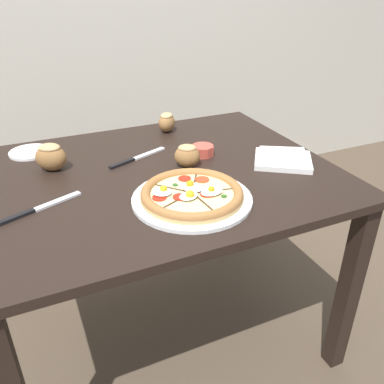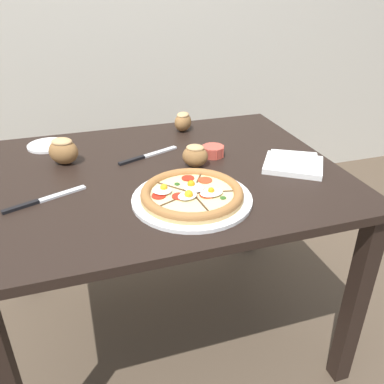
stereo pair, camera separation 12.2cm
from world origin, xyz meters
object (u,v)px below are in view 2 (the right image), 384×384
object	(u,v)px
bread_piece_far	(196,156)
knife_spare	(148,156)
bread_piece_mid	(63,150)
ramekin_bowl	(213,151)
knife_main	(44,199)
dining_table	(165,196)
pizza	(192,195)
bread_piece_near	(183,121)
side_saucer	(47,145)
napkin_folded	(293,163)

from	to	relation	value
bread_piece_far	knife_spare	distance (m)	0.20
bread_piece_mid	bread_piece_far	distance (m)	0.47
ramekin_bowl	knife_main	world-z (taller)	ramekin_bowl
bread_piece_far	knife_main	xyz separation A→B (m)	(-0.51, -0.09, -0.04)
dining_table	ramekin_bowl	xyz separation A→B (m)	(0.21, 0.07, 0.12)
bread_piece_mid	bread_piece_far	world-z (taller)	bread_piece_mid
knife_spare	bread_piece_mid	bearing A→B (deg)	151.74
dining_table	bread_piece_far	world-z (taller)	bread_piece_far
pizza	knife_spare	world-z (taller)	pizza
ramekin_bowl	bread_piece_far	size ratio (longest dim) A/B	0.78
bread_piece_far	knife_main	distance (m)	0.52
pizza	bread_piece_far	xyz separation A→B (m)	(0.09, 0.23, 0.02)
ramekin_bowl	bread_piece_mid	distance (m)	0.55
bread_piece_near	dining_table	bearing A→B (deg)	-115.89
pizza	side_saucer	distance (m)	0.72
dining_table	bread_piece_mid	xyz separation A→B (m)	(-0.33, 0.17, 0.15)
bread_piece_mid	knife_main	distance (m)	0.28
dining_table	knife_spare	distance (m)	0.17
napkin_folded	bread_piece_far	size ratio (longest dim) A/B	2.33
knife_spare	side_saucer	distance (m)	0.42
pizza	napkin_folded	size ratio (longest dim) A/B	1.41
ramekin_bowl	dining_table	bearing A→B (deg)	-162.15
bread_piece_near	knife_main	size ratio (longest dim) A/B	0.46
bread_piece_far	side_saucer	world-z (taller)	bread_piece_far
pizza	side_saucer	bearing A→B (deg)	125.43
napkin_folded	knife_main	size ratio (longest dim) A/B	1.05
bread_piece_near	knife_main	xyz separation A→B (m)	(-0.58, -0.46, -0.04)
bread_piece_mid	side_saucer	size ratio (longest dim) A/B	0.87
bread_piece_mid	dining_table	bearing A→B (deg)	-26.88
dining_table	napkin_folded	distance (m)	0.47
dining_table	knife_spare	xyz separation A→B (m)	(-0.03, 0.14, 0.11)
napkin_folded	bread_piece_far	xyz separation A→B (m)	(-0.33, 0.11, 0.03)
pizza	knife_main	size ratio (longest dim) A/B	1.48
bread_piece_mid	knife_main	bearing A→B (deg)	-105.21
pizza	bread_piece_mid	world-z (taller)	bread_piece_mid
dining_table	knife_spare	bearing A→B (deg)	102.42
pizza	bread_piece_near	bearing A→B (deg)	75.95
napkin_folded	bread_piece_mid	bearing A→B (deg)	159.81
napkin_folded	bread_piece_mid	distance (m)	0.82
bread_piece_near	side_saucer	size ratio (longest dim) A/B	0.74
ramekin_bowl	napkin_folded	xyz separation A→B (m)	(0.24, -0.18, -0.00)
napkin_folded	bread_piece_far	world-z (taller)	bread_piece_far
pizza	ramekin_bowl	distance (m)	0.35
napkin_folded	ramekin_bowl	bearing A→B (deg)	142.16
napkin_folded	bread_piece_near	xyz separation A→B (m)	(-0.26, 0.48, 0.03)
ramekin_bowl	bread_piece_far	xyz separation A→B (m)	(-0.09, -0.07, 0.02)
side_saucer	dining_table	bearing A→B (deg)	-42.20
pizza	knife_main	world-z (taller)	pizza
pizza	ramekin_bowl	world-z (taller)	pizza
bread_piece_far	ramekin_bowl	bearing A→B (deg)	37.38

